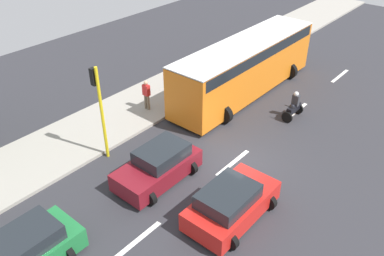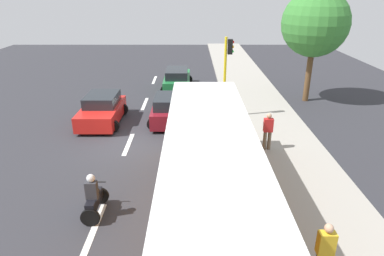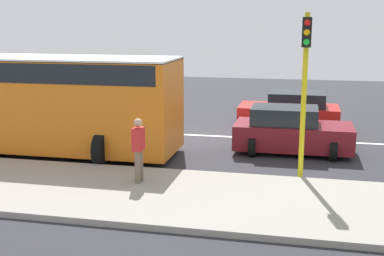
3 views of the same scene
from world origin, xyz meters
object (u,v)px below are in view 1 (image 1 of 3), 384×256
(pedestrian_near_signal, at_px, (146,94))
(traffic_light_corner, at_px, (99,100))
(motorcycle, at_px, (294,107))
(pedestrian_by_tree, at_px, (229,55))
(car_red, at_px, (231,203))
(city_bus, at_px, (246,64))
(car_maroon, at_px, (158,166))

(pedestrian_near_signal, relative_size, traffic_light_corner, 0.38)
(motorcycle, relative_size, pedestrian_by_tree, 0.91)
(pedestrian_by_tree, distance_m, traffic_light_corner, 11.71)
(car_red, height_order, city_bus, city_bus)
(city_bus, height_order, traffic_light_corner, traffic_light_corner)
(car_maroon, bearing_deg, city_bus, -79.19)
(car_red, relative_size, pedestrian_near_signal, 2.31)
(car_maroon, bearing_deg, pedestrian_by_tree, -68.61)
(pedestrian_by_tree, bearing_deg, motorcycle, 155.77)
(car_maroon, bearing_deg, motorcycle, -102.97)
(city_bus, xyz_separation_m, pedestrian_near_signal, (2.81, 5.26, -0.79))
(motorcycle, bearing_deg, traffic_light_corner, 60.13)
(pedestrian_by_tree, bearing_deg, traffic_light_corner, 96.45)
(car_red, bearing_deg, car_maroon, 2.10)
(car_maroon, distance_m, traffic_light_corner, 3.80)
(car_maroon, height_order, traffic_light_corner, traffic_light_corner)
(motorcycle, distance_m, pedestrian_near_signal, 7.90)
(car_red, height_order, pedestrian_near_signal, pedestrian_near_signal)
(car_maroon, xyz_separation_m, city_bus, (1.72, -9.03, 1.14))
(pedestrian_near_signal, bearing_deg, motorcycle, -144.84)
(car_red, xyz_separation_m, pedestrian_by_tree, (8.02, -11.00, 0.35))
(motorcycle, distance_m, pedestrian_by_tree, 6.89)
(car_red, relative_size, motorcycle, 2.55)
(motorcycle, bearing_deg, pedestrian_near_signal, 35.16)
(motorcycle, bearing_deg, city_bus, -11.17)
(car_maroon, relative_size, city_bus, 0.35)
(pedestrian_near_signal, distance_m, traffic_light_corner, 4.76)
(car_maroon, distance_m, pedestrian_by_tree, 11.96)
(car_maroon, relative_size, traffic_light_corner, 0.85)
(city_bus, bearing_deg, pedestrian_near_signal, 61.86)
(traffic_light_corner, bearing_deg, pedestrian_near_signal, -70.29)
(car_red, bearing_deg, city_bus, -58.82)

